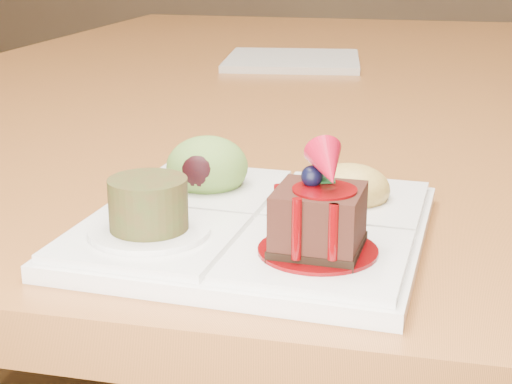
# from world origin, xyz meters

# --- Properties ---
(dining_table) EXTENTS (1.00, 1.80, 0.75)m
(dining_table) POSITION_xyz_m (0.00, 0.00, 0.68)
(dining_table) COLOR #A15829
(dining_table) RESTS_ON ground
(sampler_plate) EXTENTS (0.25, 0.25, 0.09)m
(sampler_plate) POSITION_xyz_m (0.20, -0.75, 0.77)
(sampler_plate) COLOR silver
(sampler_plate) RESTS_ON dining_table
(second_plate) EXTENTS (0.26, 0.26, 0.01)m
(second_plate) POSITION_xyz_m (0.07, 0.08, 0.76)
(second_plate) COLOR silver
(second_plate) RESTS_ON dining_table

